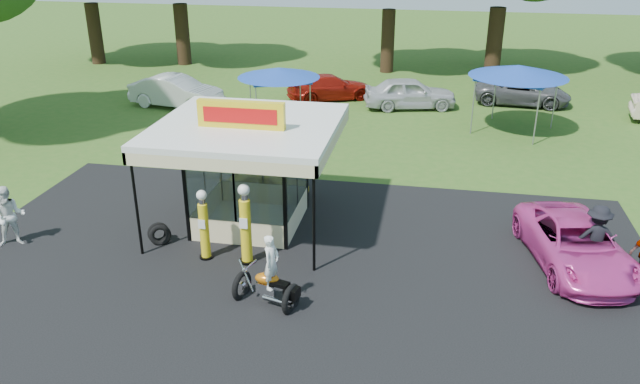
% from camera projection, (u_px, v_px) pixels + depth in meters
% --- Properties ---
extents(ground, '(120.00, 120.00, 0.00)m').
position_uv_depth(ground, '(273.00, 320.00, 15.18)').
color(ground, '#30591B').
rests_on(ground, ground).
extents(asphalt_apron, '(20.00, 14.00, 0.04)m').
position_uv_depth(asphalt_apron, '(291.00, 277.00, 16.98)').
color(asphalt_apron, black).
rests_on(asphalt_apron, ground).
extents(gas_station_kiosk, '(5.40, 5.40, 4.18)m').
position_uv_depth(gas_station_kiosk, '(249.00, 172.00, 19.32)').
color(gas_station_kiosk, white).
rests_on(gas_station_kiosk, ground).
extents(gas_pump_left, '(0.40, 0.40, 2.14)m').
position_uv_depth(gas_pump_left, '(204.00, 227.00, 17.55)').
color(gas_pump_left, black).
rests_on(gas_pump_left, ground).
extents(gas_pump_right, '(0.45, 0.45, 2.43)m').
position_uv_depth(gas_pump_right, '(246.00, 226.00, 17.27)').
color(gas_pump_right, black).
rests_on(gas_pump_right, ground).
extents(motorcycle, '(1.80, 1.20, 2.04)m').
position_uv_depth(motorcycle, '(270.00, 278.00, 15.48)').
color(motorcycle, black).
rests_on(motorcycle, ground).
extents(spare_tires, '(0.83, 0.70, 0.67)m').
position_uv_depth(spare_tires, '(159.00, 234.00, 18.66)').
color(spare_tires, black).
rests_on(spare_tires, ground).
extents(kiosk_car, '(2.82, 1.13, 0.96)m').
position_uv_depth(kiosk_car, '(269.00, 184.00, 21.82)').
color(kiosk_car, gold).
rests_on(kiosk_car, ground).
extents(pink_sedan, '(3.16, 5.20, 1.35)m').
position_uv_depth(pink_sedan, '(575.00, 244.00, 17.36)').
color(pink_sedan, '#DA3B9D').
rests_on(pink_sedan, ground).
extents(spectator_west, '(1.15, 1.07, 1.90)m').
position_uv_depth(spectator_west, '(9.00, 217.00, 18.33)').
color(spectator_west, white).
rests_on(spectator_west, ground).
extents(spectator_east_a, '(1.22, 0.71, 1.88)m').
position_uv_depth(spectator_east_a, '(596.00, 237.00, 17.14)').
color(spectator_east_a, black).
rests_on(spectator_east_a, ground).
extents(bg_car_a, '(5.13, 2.49, 1.62)m').
position_uv_depth(bg_car_a, '(176.00, 92.00, 32.44)').
color(bg_car_a, silver).
rests_on(bg_car_a, ground).
extents(bg_car_b, '(5.03, 3.83, 1.36)m').
position_uv_depth(bg_car_b, '(330.00, 87.00, 33.88)').
color(bg_car_b, maroon).
rests_on(bg_car_b, ground).
extents(bg_car_c, '(5.01, 2.94, 1.60)m').
position_uv_depth(bg_car_c, '(410.00, 93.00, 32.23)').
color(bg_car_c, silver).
rests_on(bg_car_c, ground).
extents(bg_car_d, '(5.09, 2.71, 1.36)m').
position_uv_depth(bg_car_d, '(523.00, 92.00, 32.98)').
color(bg_car_d, '#535255').
rests_on(bg_car_d, ground).
extents(tent_west, '(3.87, 3.87, 2.70)m').
position_uv_depth(tent_west, '(279.00, 73.00, 29.08)').
color(tent_west, gray).
rests_on(tent_west, ground).
extents(tent_east, '(4.39, 4.39, 3.07)m').
position_uv_depth(tent_east, '(518.00, 71.00, 27.88)').
color(tent_east, gray).
rests_on(tent_east, ground).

